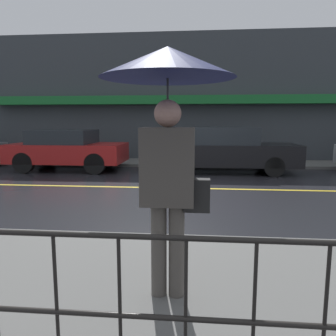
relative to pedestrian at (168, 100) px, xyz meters
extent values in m
plane|color=black|center=(-0.21, 5.45, -1.93)|extent=(80.00, 80.00, 0.00)
cube|color=#60605E|center=(-0.21, 0.19, -1.88)|extent=(28.00, 2.96, 0.10)
cube|color=#60605E|center=(-0.21, 10.23, -1.88)|extent=(28.00, 2.01, 0.10)
cube|color=gold|center=(-0.21, 5.45, -1.93)|extent=(25.20, 0.12, 0.01)
cube|color=#383D42|center=(-0.21, 11.38, 0.78)|extent=(28.00, 0.30, 5.41)
cube|color=#196B2D|center=(-0.21, 10.96, 0.67)|extent=(16.80, 0.55, 0.35)
cylinder|color=black|center=(-0.21, -1.04, -0.88)|extent=(12.00, 0.04, 0.04)
cylinder|color=black|center=(-0.21, -1.04, -1.40)|extent=(12.00, 0.04, 0.04)
cylinder|color=black|center=(-0.62, -1.04, -1.35)|extent=(0.02, 0.02, 0.95)
cylinder|color=black|center=(-0.21, -1.04, -1.35)|extent=(0.02, 0.02, 0.95)
cylinder|color=black|center=(0.21, -1.04, -1.35)|extent=(0.02, 0.02, 0.95)
cylinder|color=black|center=(0.62, -1.04, -1.35)|extent=(0.02, 0.02, 0.95)
cylinder|color=black|center=(1.03, -1.04, -1.35)|extent=(0.02, 0.02, 0.95)
cylinder|color=#4C4742|center=(-0.09, 0.00, -1.39)|extent=(0.15, 0.15, 0.89)
cylinder|color=#4C4742|center=(0.08, 0.00, -1.39)|extent=(0.15, 0.15, 0.89)
cube|color=#47423D|center=(0.00, 0.00, -0.59)|extent=(0.48, 0.29, 0.70)
sphere|color=tan|center=(0.00, 0.00, -0.12)|extent=(0.24, 0.24, 0.24)
cylinder|color=#262628|center=(0.00, 0.00, -0.21)|extent=(0.02, 0.02, 0.77)
cone|color=#191E4C|center=(0.00, 0.00, 0.32)|extent=(1.19, 1.19, 0.27)
cube|color=black|center=(0.26, 0.00, -0.85)|extent=(0.24, 0.12, 0.30)
cube|color=maroon|center=(-4.32, 8.26, -1.31)|extent=(3.95, 1.90, 0.65)
cube|color=#1E2328|center=(-4.48, 8.26, -0.75)|extent=(2.05, 1.74, 0.48)
cylinder|color=black|center=(-3.10, 9.10, -1.58)|extent=(0.70, 0.22, 0.70)
cylinder|color=black|center=(-3.10, 7.43, -1.58)|extent=(0.70, 0.22, 0.70)
cylinder|color=black|center=(-5.55, 9.10, -1.58)|extent=(0.70, 0.22, 0.70)
cylinder|color=black|center=(-5.55, 7.43, -1.58)|extent=(0.70, 0.22, 0.70)
cube|color=black|center=(1.14, 8.26, -1.31)|extent=(4.79, 1.82, 0.70)
cube|color=#1E2328|center=(0.95, 8.26, -0.68)|extent=(2.49, 1.67, 0.56)
cylinder|color=black|center=(2.63, 9.06, -1.61)|extent=(0.63, 0.22, 0.63)
cylinder|color=black|center=(2.63, 7.46, -1.61)|extent=(0.63, 0.22, 0.63)
cylinder|color=black|center=(-0.34, 9.06, -1.61)|extent=(0.63, 0.22, 0.63)
cylinder|color=black|center=(-0.34, 7.46, -1.61)|extent=(0.63, 0.22, 0.63)
camera|label=1|loc=(0.27, -2.91, -0.18)|focal=35.00mm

